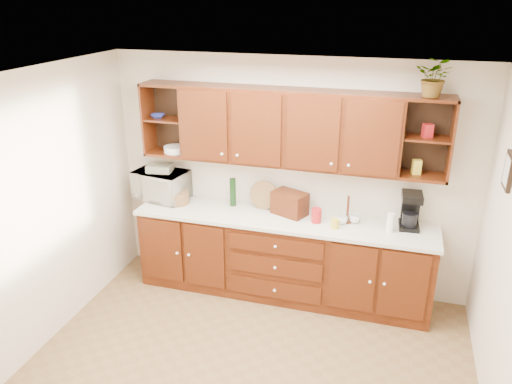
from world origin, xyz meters
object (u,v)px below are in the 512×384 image
Objects in this scene: microwave at (161,185)px; potted_plant at (435,77)px; coffee_maker at (410,211)px; bread_box at (290,203)px.

potted_plant is (2.85, -0.03, 1.37)m from microwave.
coffee_maker reaches higher than microwave.
potted_plant reaches higher than microwave.
potted_plant reaches higher than coffee_maker.
microwave reaches higher than bread_box.
coffee_maker is (2.79, 0.01, 0.01)m from microwave.
potted_plant is (1.31, -0.00, 1.40)m from bread_box.
potted_plant is (0.07, -0.05, 1.35)m from coffee_maker.
microwave is 1.65× the size of bread_box.
bread_box is 1.92m from potted_plant.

